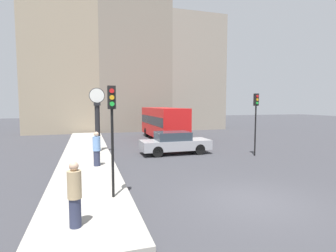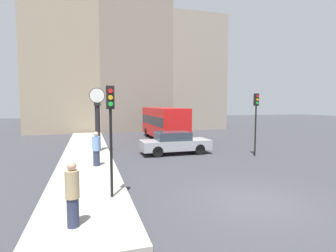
{
  "view_description": "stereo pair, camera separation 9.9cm",
  "coord_description": "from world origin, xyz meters",
  "px_view_note": "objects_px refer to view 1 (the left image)",
  "views": [
    {
      "loc": [
        -5.32,
        -7.33,
        3.26
      ],
      "look_at": [
        -0.29,
        8.8,
        1.84
      ],
      "focal_mm": 28.0,
      "sensor_mm": 36.0,
      "label": 1
    },
    {
      "loc": [
        -5.22,
        -7.36,
        3.26
      ],
      "look_at": [
        -0.29,
        8.8,
        1.84
      ],
      "focal_mm": 28.0,
      "sensor_mm": 36.0,
      "label": 2
    }
  ],
  "objects_px": {
    "bus_distant": "(163,122)",
    "traffic_light_far": "(256,112)",
    "street_clock": "(97,120)",
    "pedestrian_tan_coat": "(75,194)",
    "pedestrian_blue_stripe": "(97,149)",
    "sedan_car": "(175,143)",
    "traffic_light_near": "(112,118)"
  },
  "relations": [
    {
      "from": "bus_distant",
      "to": "traffic_light_far",
      "type": "bearing_deg",
      "value": -69.22
    },
    {
      "from": "traffic_light_far",
      "to": "street_clock",
      "type": "distance_m",
      "value": 10.2
    },
    {
      "from": "pedestrian_tan_coat",
      "to": "pedestrian_blue_stripe",
      "type": "height_order",
      "value": "pedestrian_blue_stripe"
    },
    {
      "from": "sedan_car",
      "to": "pedestrian_blue_stripe",
      "type": "distance_m",
      "value": 5.66
    },
    {
      "from": "sedan_car",
      "to": "pedestrian_blue_stripe",
      "type": "height_order",
      "value": "pedestrian_blue_stripe"
    },
    {
      "from": "sedan_car",
      "to": "bus_distant",
      "type": "relative_size",
      "value": 0.56
    },
    {
      "from": "pedestrian_tan_coat",
      "to": "pedestrian_blue_stripe",
      "type": "distance_m",
      "value": 6.72
    },
    {
      "from": "traffic_light_far",
      "to": "pedestrian_tan_coat",
      "type": "distance_m",
      "value": 12.8
    },
    {
      "from": "pedestrian_tan_coat",
      "to": "sedan_car",
      "type": "bearing_deg",
      "value": 57.94
    },
    {
      "from": "bus_distant",
      "to": "pedestrian_tan_coat",
      "type": "xyz_separation_m",
      "value": [
        -7.04,
        -16.17,
        -0.67
      ]
    },
    {
      "from": "traffic_light_near",
      "to": "pedestrian_blue_stripe",
      "type": "xyz_separation_m",
      "value": [
        -0.35,
        4.77,
        -1.8
      ]
    },
    {
      "from": "sedan_car",
      "to": "traffic_light_far",
      "type": "xyz_separation_m",
      "value": [
        4.65,
        -2.11,
        2.06
      ]
    },
    {
      "from": "traffic_light_near",
      "to": "pedestrian_blue_stripe",
      "type": "relative_size",
      "value": 2.14
    },
    {
      "from": "bus_distant",
      "to": "pedestrian_blue_stripe",
      "type": "height_order",
      "value": "bus_distant"
    },
    {
      "from": "street_clock",
      "to": "pedestrian_blue_stripe",
      "type": "height_order",
      "value": "street_clock"
    },
    {
      "from": "traffic_light_far",
      "to": "pedestrian_tan_coat",
      "type": "xyz_separation_m",
      "value": [
        -10.45,
        -7.17,
        -1.8
      ]
    },
    {
      "from": "bus_distant",
      "to": "traffic_light_near",
      "type": "bearing_deg",
      "value": -112.5
    },
    {
      "from": "street_clock",
      "to": "bus_distant",
      "type": "bearing_deg",
      "value": 40.77
    },
    {
      "from": "traffic_light_near",
      "to": "pedestrian_blue_stripe",
      "type": "height_order",
      "value": "traffic_light_near"
    },
    {
      "from": "bus_distant",
      "to": "traffic_light_far",
      "type": "relative_size",
      "value": 2.06
    },
    {
      "from": "sedan_car",
      "to": "traffic_light_near",
      "type": "bearing_deg",
      "value": -122.4
    },
    {
      "from": "bus_distant",
      "to": "pedestrian_blue_stripe",
      "type": "relative_size",
      "value": 4.65
    },
    {
      "from": "traffic_light_far",
      "to": "pedestrian_tan_coat",
      "type": "height_order",
      "value": "traffic_light_far"
    },
    {
      "from": "pedestrian_blue_stripe",
      "to": "pedestrian_tan_coat",
      "type": "bearing_deg",
      "value": -96.64
    },
    {
      "from": "sedan_car",
      "to": "pedestrian_tan_coat",
      "type": "distance_m",
      "value": 10.94
    },
    {
      "from": "traffic_light_far",
      "to": "street_clock",
      "type": "height_order",
      "value": "street_clock"
    },
    {
      "from": "traffic_light_far",
      "to": "pedestrian_blue_stripe",
      "type": "height_order",
      "value": "traffic_light_far"
    },
    {
      "from": "traffic_light_near",
      "to": "pedestrian_tan_coat",
      "type": "bearing_deg",
      "value": -120.7
    },
    {
      "from": "traffic_light_far",
      "to": "sedan_car",
      "type": "bearing_deg",
      "value": 155.62
    },
    {
      "from": "pedestrian_blue_stripe",
      "to": "street_clock",
      "type": "bearing_deg",
      "value": 86.91
    },
    {
      "from": "sedan_car",
      "to": "pedestrian_blue_stripe",
      "type": "xyz_separation_m",
      "value": [
        -5.03,
        -2.59,
        0.27
      ]
    },
    {
      "from": "bus_distant",
      "to": "pedestrian_tan_coat",
      "type": "bearing_deg",
      "value": -113.53
    }
  ]
}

